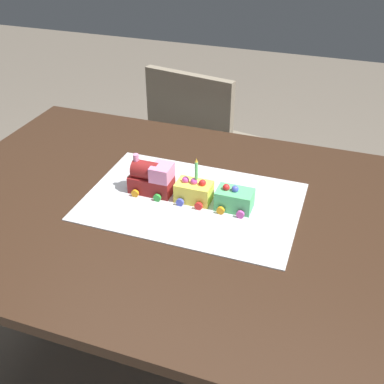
{
  "coord_description": "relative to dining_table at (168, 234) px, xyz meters",
  "views": [
    {
      "loc": [
        0.43,
        -1.01,
        1.5
      ],
      "look_at": [
        0.06,
        0.03,
        0.77
      ],
      "focal_mm": 44.12,
      "sensor_mm": 36.0,
      "label": 1
    }
  ],
  "objects": [
    {
      "name": "cake_locomotive",
      "position": [
        -0.06,
        0.04,
        0.16
      ],
      "size": [
        0.14,
        0.08,
        0.12
      ],
      "color": "maroon",
      "rests_on": "cake_board"
    },
    {
      "name": "cake_car_flatbed_mint_green",
      "position": [
        0.18,
        0.04,
        0.14
      ],
      "size": [
        0.1,
        0.08,
        0.07
      ],
      "color": "#59CC7A",
      "rests_on": "cake_board"
    },
    {
      "name": "dining_table",
      "position": [
        0.0,
        0.0,
        0.0
      ],
      "size": [
        1.4,
        1.0,
        0.74
      ],
      "color": "#382316",
      "rests_on": "ground"
    },
    {
      "name": "birthday_candle",
      "position": [
        0.07,
        0.04,
        0.21
      ],
      "size": [
        0.01,
        0.01,
        0.06
      ],
      "color": "#66D872",
      "rests_on": "cake_car_gondola_lemon"
    },
    {
      "name": "cake_board",
      "position": [
        0.06,
        0.03,
        0.11
      ],
      "size": [
        0.6,
        0.4,
        0.0
      ],
      "primitive_type": "cube",
      "color": "silver",
      "rests_on": "dining_table"
    },
    {
      "name": "cake_car_gondola_lemon",
      "position": [
        0.07,
        0.04,
        0.14
      ],
      "size": [
        0.1,
        0.08,
        0.07
      ],
      "color": "#F4E04C",
      "rests_on": "cake_board"
    },
    {
      "name": "chair",
      "position": [
        -0.17,
        0.83,
        -0.16
      ],
      "size": [
        0.46,
        0.46,
        0.86
      ],
      "rotation": [
        0.0,
        0.0,
        2.96
      ],
      "color": "gray",
      "rests_on": "ground"
    },
    {
      "name": "ground_plane",
      "position": [
        0.0,
        0.0,
        -0.63
      ],
      "size": [
        8.0,
        8.0,
        0.0
      ],
      "primitive_type": "plane",
      "color": "#6B6054"
    }
  ]
}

